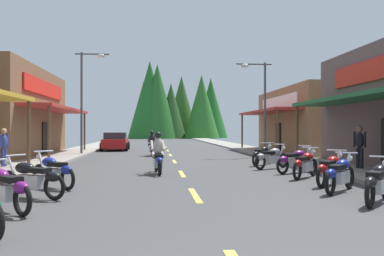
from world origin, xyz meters
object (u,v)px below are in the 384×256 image
(motorcycle_parked_right_0, at_px, (378,182))
(motorcycle_parked_left_2, at_px, (32,178))
(streetlamp_right, at_px, (259,94))
(motorcycle_parked_right_1, at_px, (340,174))
(motorcycle_parked_left_1, at_px, (5,188))
(motorcycle_parked_left_3, at_px, (53,171))
(motorcycle_parked_right_3, at_px, (305,164))
(pedestrian_waiting, at_px, (4,145))
(motorcycle_parked_right_4, at_px, (296,160))
(parked_car_curbside, at_px, (115,142))
(pedestrian_by_shop, at_px, (360,144))
(motorcycle_parked_right_6, at_px, (263,155))
(rider_cruising_lead, at_px, (158,156))
(motorcycle_parked_right_2, at_px, (330,169))
(streetlamp_left, at_px, (87,89))
(motorcycle_parked_right_5, at_px, (271,157))
(rider_cruising_trailing, at_px, (152,145))

(motorcycle_parked_right_0, height_order, motorcycle_parked_left_2, same)
(streetlamp_right, bearing_deg, motorcycle_parked_right_1, -95.69)
(motorcycle_parked_left_1, distance_m, motorcycle_parked_left_3, 3.50)
(motorcycle_parked_right_3, bearing_deg, pedestrian_waiting, 109.48)
(motorcycle_parked_right_4, relative_size, parked_car_curbside, 0.43)
(motorcycle_parked_right_0, distance_m, pedestrian_by_shop, 7.72)
(motorcycle_parked_right_6, distance_m, pedestrian_waiting, 11.19)
(motorcycle_parked_right_6, distance_m, pedestrian_by_shop, 4.38)
(motorcycle_parked_right_1, xyz_separation_m, motorcycle_parked_left_2, (-7.81, -0.27, 0.00))
(motorcycle_parked_left_3, relative_size, pedestrian_waiting, 0.96)
(motorcycle_parked_right_4, xyz_separation_m, motorcycle_parked_left_3, (-8.14, -3.37, 0.00))
(rider_cruising_lead, height_order, pedestrian_waiting, pedestrian_waiting)
(motorcycle_parked_right_4, height_order, motorcycle_parked_left_2, same)
(motorcycle_parked_right_3, distance_m, motorcycle_parked_right_6, 5.16)
(streetlamp_right, bearing_deg, pedestrian_waiting, -150.72)
(motorcycle_parked_right_2, relative_size, motorcycle_parked_left_1, 1.02)
(streetlamp_left, xyz_separation_m, motorcycle_parked_right_1, (9.18, -16.91, -3.75))
(motorcycle_parked_right_6, xyz_separation_m, motorcycle_parked_left_2, (-7.87, -8.61, 0.00))
(motorcycle_parked_right_4, relative_size, motorcycle_parked_left_1, 1.17)
(motorcycle_parked_left_2, distance_m, motorcycle_parked_left_3, 1.76)
(motorcycle_parked_right_5, xyz_separation_m, pedestrian_by_shop, (3.18, -1.30, 0.57))
(motorcycle_parked_left_3, bearing_deg, parked_car_curbside, -43.06)
(motorcycle_parked_left_2, bearing_deg, motorcycle_parked_right_1, -147.02)
(pedestrian_waiting, height_order, parked_car_curbside, pedestrian_waiting)
(rider_cruising_trailing, distance_m, parked_car_curbside, 7.70)
(motorcycle_parked_right_0, distance_m, parked_car_curbside, 25.87)
(streetlamp_left, distance_m, rider_cruising_trailing, 5.61)
(motorcycle_parked_right_4, xyz_separation_m, pedestrian_by_shop, (2.75, 0.46, 0.57))
(motorcycle_parked_left_1, bearing_deg, streetlamp_left, -40.16)
(motorcycle_parked_right_1, relative_size, motorcycle_parked_right_5, 0.92)
(streetlamp_left, distance_m, motorcycle_parked_left_1, 19.32)
(motorcycle_parked_right_5, distance_m, motorcycle_parked_left_2, 10.42)
(streetlamp_right, relative_size, motorcycle_parked_right_6, 3.28)
(motorcycle_parked_right_0, bearing_deg, motorcycle_parked_right_4, 37.58)
(motorcycle_parked_right_6, distance_m, parked_car_curbside, 16.56)
(motorcycle_parked_left_3, distance_m, pedestrian_by_shop, 11.56)
(motorcycle_parked_right_3, relative_size, pedestrian_by_shop, 0.94)
(streetlamp_right, xyz_separation_m, motorcycle_parked_right_6, (-1.38, -6.14, -3.27))
(motorcycle_parked_right_5, xyz_separation_m, motorcycle_parked_left_1, (-7.86, -8.62, 0.00))
(parked_car_curbside, bearing_deg, motorcycle_parked_right_1, -161.65)
(pedestrian_by_shop, bearing_deg, motorcycle_parked_left_2, 0.32)
(motorcycle_parked_right_5, height_order, pedestrian_waiting, pedestrian_waiting)
(rider_cruising_lead, xyz_separation_m, parked_car_curbside, (-3.16, 17.83, 0.03))
(motorcycle_parked_right_3, height_order, pedestrian_by_shop, pedestrian_by_shop)
(motorcycle_parked_right_4, bearing_deg, streetlamp_left, 96.95)
(motorcycle_parked_right_2, xyz_separation_m, rider_cruising_trailing, (-5.34, 14.38, 0.17))
(motorcycle_parked_right_6, bearing_deg, motorcycle_parked_right_2, -139.31)
(motorcycle_parked_left_2, bearing_deg, pedestrian_by_shop, -122.03)
(motorcycle_parked_left_3, bearing_deg, motorcycle_parked_right_5, -99.94)
(motorcycle_parked_right_2, xyz_separation_m, parked_car_curbside, (-8.21, 21.52, 0.20))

